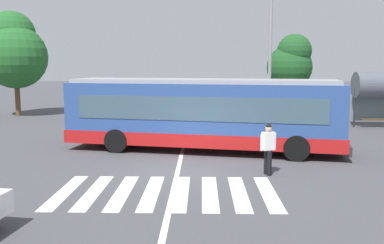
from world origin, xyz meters
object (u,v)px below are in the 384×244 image
pedestrian_crossing_street (268,146)px  parked_car_champagne (297,110)px  background_tree_left (14,50)px  parked_car_white (171,110)px  parked_car_charcoal (216,110)px  parked_car_red (132,109)px  twin_arm_street_lamp (271,31)px  city_transit_bus (203,114)px  parked_car_silver (92,109)px  background_tree_right (291,63)px  parked_car_black (258,110)px

pedestrian_crossing_street → parked_car_champagne: (3.94, 13.29, -0.20)m
pedestrian_crossing_street → background_tree_left: bearing=134.1°
parked_car_white → parked_car_charcoal: size_ratio=1.00×
parked_car_red → parked_car_white: size_ratio=1.00×
twin_arm_street_lamp → city_transit_bus: bearing=-117.0°
parked_car_charcoal → parked_car_red: bearing=178.3°
parked_car_red → parked_car_white: same height
parked_car_white → pedestrian_crossing_street: bearing=-72.2°
parked_car_silver → parked_car_white: 5.28m
parked_car_champagne → background_tree_right: (0.80, 6.10, 3.06)m
background_tree_right → parked_car_white: bearing=-145.1°
parked_car_champagne → background_tree_left: background_tree_left is taller
parked_car_silver → twin_arm_street_lamp: 12.50m
parked_car_champagne → background_tree_left: 20.11m
parked_car_red → background_tree_left: background_tree_left is taller
parked_car_black → parked_car_champagne: same height
parked_car_white → background_tree_left: 12.38m
parked_car_red → twin_arm_street_lamp: bearing=-9.9°
pedestrian_crossing_street → parked_car_champagne: 13.87m
pedestrian_crossing_street → parked_car_red: 15.07m
pedestrian_crossing_street → background_tree_left: 22.71m
city_transit_bus → parked_car_silver: 12.05m
parked_car_white → parked_car_black: same height
pedestrian_crossing_street → parked_car_charcoal: size_ratio=0.38×
city_transit_bus → twin_arm_street_lamp: size_ratio=1.31×
background_tree_right → parked_car_charcoal: bearing=-134.6°
parked_car_champagne → city_transit_bus: bearing=-123.1°
parked_car_black → parked_car_charcoal: bearing=176.6°
city_transit_bus → parked_car_white: size_ratio=2.63×
city_transit_bus → background_tree_left: (-13.41, 12.15, 3.09)m
parked_car_red → parked_car_champagne: size_ratio=0.99×
parked_car_champagne → twin_arm_street_lamp: bearing=-146.2°
parked_car_silver → parked_car_black: (10.89, -0.35, 0.00)m
parked_car_champagne → background_tree_right: size_ratio=0.76×
parked_car_silver → background_tree_left: 7.70m
background_tree_left → parked_car_black: bearing=-9.9°
parked_car_red → background_tree_right: bearing=27.3°
parked_car_charcoal → background_tree_right: bearing=45.4°
pedestrian_crossing_street → twin_arm_street_lamp: twin_arm_street_lamp is taller
parked_car_champagne → background_tree_right: 6.87m
city_transit_bus → parked_car_white: bearing=102.5°
parked_car_black → twin_arm_street_lamp: (0.51, -1.20, 4.90)m
parked_car_white → twin_arm_street_lamp: twin_arm_street_lamp is taller
twin_arm_street_lamp → background_tree_right: (2.83, 7.46, -1.85)m
pedestrian_crossing_street → twin_arm_street_lamp: size_ratio=0.19×
city_transit_bus → parked_car_champagne: (6.11, 9.36, -0.82)m
parked_car_silver → twin_arm_street_lamp: (11.39, -1.55, 4.90)m
city_transit_bus → parked_car_champagne: 11.20m
parked_car_silver → background_tree_left: background_tree_left is taller
parked_car_charcoal → background_tree_right: (6.02, 6.10, 3.06)m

